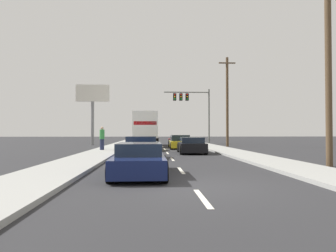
% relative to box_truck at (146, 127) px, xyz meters
% --- Properties ---
extents(ground_plane, '(140.00, 140.00, 0.00)m').
position_rel_box_truck_xyz_m(ground_plane, '(1.75, 0.46, -2.09)').
color(ground_plane, '#2B2B2D').
extents(sidewalk_right, '(2.44, 80.00, 0.14)m').
position_rel_box_truck_xyz_m(sidewalk_right, '(6.52, -4.54, -2.02)').
color(sidewalk_right, '#9E9E99').
rests_on(sidewalk_right, ground_plane).
extents(sidewalk_left, '(2.44, 80.00, 0.14)m').
position_rel_box_truck_xyz_m(sidewalk_left, '(-3.02, -4.54, -2.02)').
color(sidewalk_left, '#9E9E99').
rests_on(sidewalk_left, ground_plane).
extents(lane_markings, '(0.14, 62.00, 0.01)m').
position_rel_box_truck_xyz_m(lane_markings, '(1.75, -1.08, -2.08)').
color(lane_markings, silver).
rests_on(lane_markings, ground_plane).
extents(box_truck, '(2.72, 8.43, 3.61)m').
position_rel_box_truck_xyz_m(box_truck, '(0.00, 0.00, 0.00)').
color(box_truck, white).
rests_on(box_truck, ground_plane).
extents(car_silver, '(1.96, 4.05, 1.18)m').
position_rel_box_truck_xyz_m(car_silver, '(0.19, -7.82, -1.55)').
color(car_silver, '#B7BABF').
rests_on(car_silver, ground_plane).
extents(car_blue, '(1.89, 4.05, 1.28)m').
position_rel_box_truck_xyz_m(car_blue, '(-0.13, -14.94, -1.51)').
color(car_blue, '#1E389E').
rests_on(car_blue, ground_plane).
extents(car_navy, '(1.88, 4.53, 1.14)m').
position_rel_box_truck_xyz_m(car_navy, '(0.14, -22.21, -1.55)').
color(car_navy, '#141E4C').
rests_on(car_navy, ground_plane).
extents(car_red, '(1.87, 4.21, 1.16)m').
position_rel_box_truck_xyz_m(car_red, '(3.62, 2.53, -1.55)').
color(car_red, red).
rests_on(car_red, ground_plane).
extents(car_yellow, '(2.04, 4.66, 1.27)m').
position_rel_box_truck_xyz_m(car_yellow, '(3.23, -5.03, -1.52)').
color(car_yellow, yellow).
rests_on(car_yellow, ground_plane).
extents(car_black, '(1.97, 4.05, 1.17)m').
position_rel_box_truck_xyz_m(car_black, '(3.48, -11.41, -1.53)').
color(car_black, black).
rests_on(car_black, ground_plane).
extents(traffic_signal_mast, '(6.18, 0.69, 7.32)m').
position_rel_box_truck_xyz_m(traffic_signal_mast, '(5.60, 6.81, 3.56)').
color(traffic_signal_mast, '#595B56').
rests_on(traffic_signal_mast, ground_plane).
extents(utility_pole_near, '(1.80, 0.28, 10.20)m').
position_rel_box_truck_xyz_m(utility_pole_near, '(8.49, -20.08, 3.16)').
color(utility_pole_near, brown).
rests_on(utility_pole_near, ground_plane).
extents(utility_pole_mid, '(1.80, 0.28, 9.56)m').
position_rel_box_truck_xyz_m(utility_pole_mid, '(8.68, -1.49, 2.83)').
color(utility_pole_mid, brown).
rests_on(utility_pole_mid, ground_plane).
extents(roadside_billboard, '(3.95, 0.36, 7.22)m').
position_rel_box_truck_xyz_m(roadside_billboard, '(-6.45, 3.10, 3.05)').
color(roadside_billboard, slate).
rests_on(roadside_billboard, ground_plane).
extents(pedestrian_near_corner, '(0.38, 0.38, 1.83)m').
position_rel_box_truck_xyz_m(pedestrian_near_corner, '(-3.32, -9.13, -1.03)').
color(pedestrian_near_corner, '#1E233F').
rests_on(pedestrian_near_corner, sidewalk_left).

